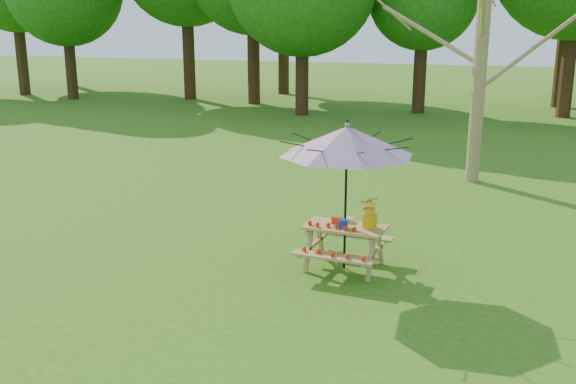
% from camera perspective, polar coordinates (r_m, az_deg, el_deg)
% --- Properties ---
extents(picnic_table, '(1.20, 1.32, 0.67)m').
position_cam_1_polar(picnic_table, '(9.70, 5.04, -4.96)').
color(picnic_table, '#AA864C').
rests_on(picnic_table, ground).
extents(patio_umbrella, '(2.41, 2.41, 2.25)m').
position_cam_1_polar(patio_umbrella, '(9.29, 5.26, 4.53)').
color(patio_umbrella, black).
rests_on(patio_umbrella, ground).
extents(produce_bins, '(0.30, 0.46, 0.13)m').
position_cam_1_polar(produce_bins, '(9.61, 4.85, -2.65)').
color(produce_bins, red).
rests_on(produce_bins, picnic_table).
extents(tomatoes_row, '(0.77, 0.13, 0.07)m').
position_cam_1_polar(tomatoes_row, '(9.46, 3.89, -3.02)').
color(tomatoes_row, red).
rests_on(tomatoes_row, picnic_table).
extents(flower_bucket, '(0.33, 0.29, 0.50)m').
position_cam_1_polar(flower_bucket, '(9.46, 7.30, -1.65)').
color(flower_bucket, '#DBA00B').
rests_on(flower_bucket, picnic_table).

